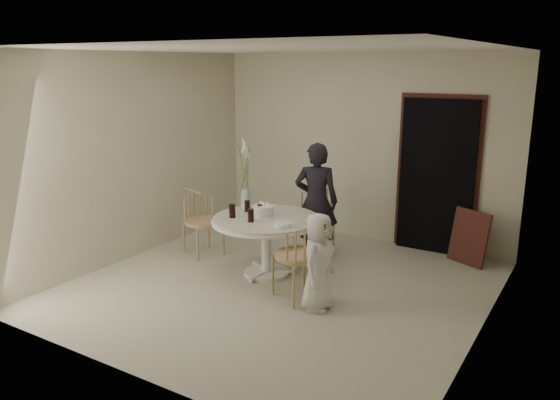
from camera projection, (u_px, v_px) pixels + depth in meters
The scene contains 18 objects.
ground at pixel (280, 286), 6.42m from camera, with size 4.50×4.50×0.00m, color #B8B29D.
room_shell at pixel (280, 150), 6.02m from camera, with size 4.50×4.50×4.50m.
doorway at pixel (437, 177), 7.39m from camera, with size 1.00×0.10×2.10m, color black.
door_trim at pixel (438, 172), 7.41m from camera, with size 1.12×0.03×2.22m, color #51261B.
table at pixel (266, 226), 6.65m from camera, with size 1.33×1.33×0.73m.
picture_frame at pixel (469, 237), 7.08m from camera, with size 0.53×0.04×0.71m, color #51261B.
chair_far at pixel (318, 209), 7.54m from camera, with size 0.55×0.59×0.91m.
chair_right at pixel (306, 250), 5.87m from camera, with size 0.68×0.66×0.92m.
chair_left at pixel (198, 213), 7.47m from camera, with size 0.62×0.59×0.86m.
girl at pixel (316, 202), 7.16m from camera, with size 0.57×0.38×1.57m, color black.
boy at pixel (318, 262), 5.72m from camera, with size 0.52×0.34×1.06m, color silver.
birthday_cake at pixel (263, 211), 6.68m from camera, with size 0.26×0.26×0.18m.
cola_tumbler_a at pixel (232, 211), 6.60m from camera, with size 0.08×0.08×0.17m, color black.
cola_tumbler_b at pixel (251, 215), 6.42m from camera, with size 0.07×0.07×0.16m, color black.
cola_tumbler_c at pixel (247, 206), 6.87m from camera, with size 0.07×0.07×0.14m, color black.
cola_tumbler_d at pixel (260, 210), 6.68m from camera, with size 0.07×0.07×0.15m, color black.
plate_stack at pixel (282, 225), 6.23m from camera, with size 0.20×0.20×0.05m, color white.
flower_vase at pixel (246, 183), 7.00m from camera, with size 0.13×0.13×0.93m.
Camera 1 is at (3.13, -5.09, 2.56)m, focal length 35.00 mm.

